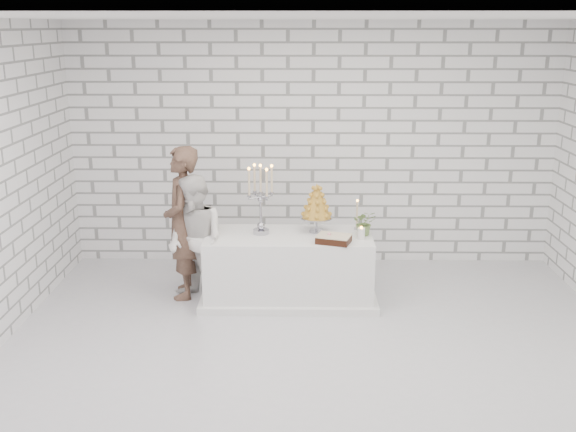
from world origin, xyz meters
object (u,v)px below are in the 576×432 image
object	(u,v)px
bride	(196,240)
groom	(183,223)
croquembouche	(317,208)
candelabra	(261,199)
cake_table	(289,268)

from	to	relation	value
bride	groom	bearing A→B (deg)	176.79
bride	croquembouche	world-z (taller)	bride
groom	candelabra	bearing A→B (deg)	80.57
cake_table	groom	bearing A→B (deg)	174.41
cake_table	groom	xyz separation A→B (m)	(-1.17, 0.11, 0.47)
cake_table	bride	world-z (taller)	bride
groom	croquembouche	bearing A→B (deg)	85.15
candelabra	croquembouche	distance (m)	0.62
candelabra	croquembouche	xyz separation A→B (m)	(0.60, 0.07, -0.11)
cake_table	candelabra	world-z (taller)	candelabra
croquembouche	bride	bearing A→B (deg)	-171.61
bride	candelabra	bearing A→B (deg)	55.06
groom	croquembouche	size ratio (longest dim) A/B	3.08
cake_table	candelabra	xyz separation A→B (m)	(-0.30, 0.05, 0.76)
bride	croquembouche	size ratio (longest dim) A/B	2.58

